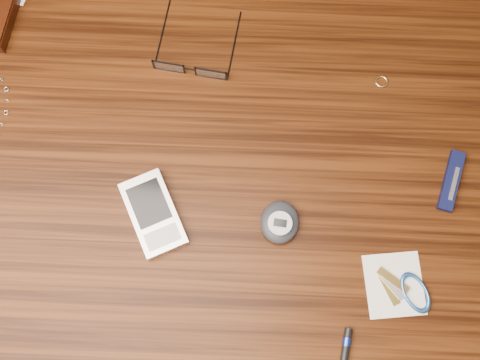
{
  "coord_description": "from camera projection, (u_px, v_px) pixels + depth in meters",
  "views": [
    {
      "loc": [
        0.06,
        -0.22,
        1.63
      ],
      "look_at": [
        0.05,
        0.01,
        0.76
      ],
      "focal_mm": 45.0,
      "sensor_mm": 36.0,
      "label": 1
    }
  ],
  "objects": [
    {
      "name": "desk",
      "position": [
        211.0,
        205.0,
        1.01
      ],
      "size": [
        1.0,
        0.7,
        0.75
      ],
      "color": "#381A08",
      "rests_on": "ground"
    },
    {
      "name": "eyeglasses",
      "position": [
        191.0,
        66.0,
        0.95
      ],
      "size": [
        0.14,
        0.14,
        0.03
      ],
      "color": "black",
      "rests_on": "desk"
    },
    {
      "name": "gold_ring",
      "position": [
        381.0,
        82.0,
        0.95
      ],
      "size": [
        0.02,
        0.02,
        0.0
      ],
      "primitive_type": "torus",
      "rotation": [
        0.0,
        0.0,
        0.03
      ],
      "color": "#DFBD6E",
      "rests_on": "desk"
    },
    {
      "name": "ground",
      "position": [
        222.0,
        258.0,
        1.63
      ],
      "size": [
        3.8,
        3.8,
        0.0
      ],
      "primitive_type": "plane",
      "color": "#472814",
      "rests_on": "ground"
    },
    {
      "name": "pda_phone",
      "position": [
        153.0,
        214.0,
        0.89
      ],
      "size": [
        0.11,
        0.14,
        0.02
      ],
      "color": "#B7B8BC",
      "rests_on": "desk"
    },
    {
      "name": "pedometer",
      "position": [
        280.0,
        222.0,
        0.88
      ],
      "size": [
        0.06,
        0.07,
        0.03
      ],
      "color": "#21252B",
      "rests_on": "desk"
    },
    {
      "name": "pocket_knife",
      "position": [
        451.0,
        181.0,
        0.91
      ],
      "size": [
        0.05,
        0.1,
        0.01
      ],
      "color": "#0B0D38",
      "rests_on": "desk"
    },
    {
      "name": "notepad_keys",
      "position": [
        405.0,
        289.0,
        0.87
      ],
      "size": [
        0.11,
        0.1,
        0.01
      ],
      "color": "white",
      "rests_on": "desk"
    },
    {
      "name": "black_blue_pen",
      "position": [
        344.0,
        357.0,
        0.84
      ],
      "size": [
        0.02,
        0.09,
        0.01
      ],
      "color": "black",
      "rests_on": "desk"
    }
  ]
}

